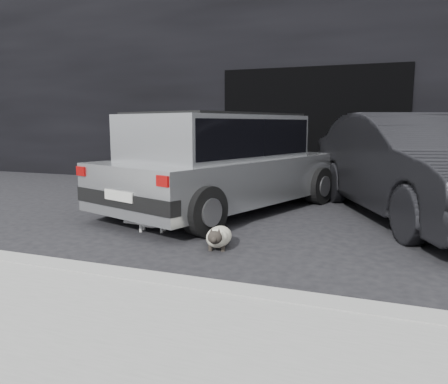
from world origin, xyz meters
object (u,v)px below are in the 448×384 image
(cat_siamese, at_px, (218,237))
(cat_white, at_px, (155,219))
(second_car, at_px, (416,166))
(silver_hatchback, at_px, (221,158))

(cat_siamese, bearing_deg, cat_white, -34.53)
(second_car, distance_m, cat_white, 3.82)
(silver_hatchback, distance_m, second_car, 2.90)
(cat_siamese, bearing_deg, silver_hatchback, -82.33)
(second_car, distance_m, cat_siamese, 3.31)
(second_car, bearing_deg, cat_white, -171.31)
(silver_hatchback, relative_size, second_car, 0.97)
(cat_white, bearing_deg, cat_siamese, 56.58)
(silver_hatchback, bearing_deg, second_car, 27.72)
(second_car, bearing_deg, silver_hatchback, 164.60)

